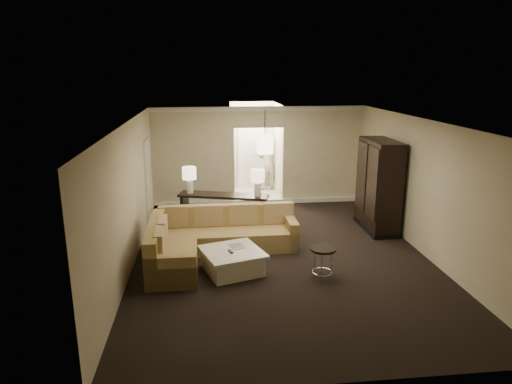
{
  "coord_description": "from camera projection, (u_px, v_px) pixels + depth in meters",
  "views": [
    {
      "loc": [
        -1.51,
        -8.71,
        3.77
      ],
      "look_at": [
        -0.39,
        1.2,
        1.1
      ],
      "focal_mm": 32.0,
      "sensor_mm": 36.0,
      "label": 1
    }
  ],
  "objects": [
    {
      "name": "sectional_sofa",
      "position": [
        209.0,
        239.0,
        9.5
      ],
      "size": [
        3.07,
        2.45,
        0.92
      ],
      "rotation": [
        0.0,
        0.0,
        0.01
      ],
      "color": "brown",
      "rests_on": "ground"
    },
    {
      "name": "table_lamp_left",
      "position": [
        189.0,
        176.0,
        11.11
      ],
      "size": [
        0.34,
        0.34,
        0.65
      ],
      "color": "silver",
      "rests_on": "console_table"
    },
    {
      "name": "table_lamp_right",
      "position": [
        258.0,
        178.0,
        10.83
      ],
      "size": [
        0.34,
        0.34,
        0.65
      ],
      "color": "silver",
      "rests_on": "console_table"
    },
    {
      "name": "person",
      "position": [
        267.0,
        160.0,
        14.63
      ],
      "size": [
        0.78,
        0.59,
        1.98
      ],
      "primitive_type": "imported",
      "rotation": [
        0.0,
        0.0,
        3.31
      ],
      "color": "beige",
      "rests_on": "ground"
    },
    {
      "name": "console_table",
      "position": [
        224.0,
        208.0,
        11.17
      ],
      "size": [
        2.24,
        1.09,
        0.85
      ],
      "rotation": [
        0.0,
        0.0,
        -0.28
      ],
      "color": "black",
      "rests_on": "ground"
    },
    {
      "name": "wall_left",
      "position": [
        129.0,
        197.0,
        8.81
      ],
      "size": [
        0.04,
        8.0,
        2.8
      ],
      "primitive_type": "cube",
      "color": "beige",
      "rests_on": "ground"
    },
    {
      "name": "crown_molding",
      "position": [
        259.0,
        109.0,
        12.58
      ],
      "size": [
        6.0,
        0.1,
        0.12
      ],
      "primitive_type": "cube",
      "color": "silver",
      "rests_on": "wall_back"
    },
    {
      "name": "ceiling",
      "position": [
        283.0,
        122.0,
        8.77
      ],
      "size": [
        6.0,
        8.0,
        0.02
      ],
      "primitive_type": "cube",
      "color": "white",
      "rests_on": "wall_back"
    },
    {
      "name": "wall_right",
      "position": [
        425.0,
        188.0,
        9.46
      ],
      "size": [
        0.04,
        8.0,
        2.8
      ],
      "primitive_type": "cube",
      "color": "beige",
      "rests_on": "ground"
    },
    {
      "name": "wall_back",
      "position": [
        259.0,
        156.0,
        12.98
      ],
      "size": [
        6.0,
        0.04,
        2.8
      ],
      "primitive_type": "cube",
      "color": "beige",
      "rests_on": "ground"
    },
    {
      "name": "baseboard",
      "position": [
        259.0,
        202.0,
        13.28
      ],
      "size": [
        6.0,
        0.1,
        0.12
      ],
      "primitive_type": "cube",
      "color": "silver",
      "rests_on": "ground"
    },
    {
      "name": "ground",
      "position": [
        281.0,
        257.0,
        9.5
      ],
      "size": [
        8.0,
        8.0,
        0.0
      ],
      "primitive_type": "plane",
      "color": "black",
      "rests_on": "ground"
    },
    {
      "name": "side_door",
      "position": [
        149.0,
        180.0,
        11.6
      ],
      "size": [
        0.05,
        0.9,
        2.1
      ],
      "primitive_type": "cube",
      "color": "white",
      "rests_on": "ground"
    },
    {
      "name": "drink_table",
      "position": [
        323.0,
        256.0,
        8.46
      ],
      "size": [
        0.47,
        0.47,
        0.59
      ],
      "rotation": [
        0.0,
        0.0,
        0.17
      ],
      "color": "black",
      "rests_on": "ground"
    },
    {
      "name": "coffee_table",
      "position": [
        232.0,
        261.0,
        8.76
      ],
      "size": [
        1.35,
        1.35,
        0.45
      ],
      "rotation": [
        0.0,
        0.0,
        0.31
      ],
      "color": "white",
      "rests_on": "ground"
    },
    {
      "name": "wall_front",
      "position": [
        339.0,
        281.0,
        5.3
      ],
      "size": [
        6.0,
        0.04,
        2.8
      ],
      "primitive_type": "cube",
      "color": "beige",
      "rests_on": "ground"
    },
    {
      "name": "pendant_light",
      "position": [
        265.0,
        144.0,
        11.59
      ],
      "size": [
        0.38,
        0.38,
        1.09
      ],
      "color": "black",
      "rests_on": "ceiling"
    },
    {
      "name": "foyer",
      "position": [
        254.0,
        151.0,
        14.29
      ],
      "size": [
        1.44,
        2.02,
        2.8
      ],
      "color": "beige",
      "rests_on": "ground"
    },
    {
      "name": "armoire",
      "position": [
        378.0,
        187.0,
        10.92
      ],
      "size": [
        0.65,
        1.52,
        2.19
      ],
      "color": "black",
      "rests_on": "ground"
    }
  ]
}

